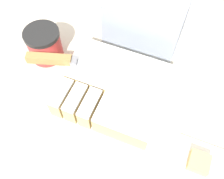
{
  "coord_description": "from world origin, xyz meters",
  "views": [
    {
      "loc": [
        0.17,
        -0.4,
        1.56
      ],
      "look_at": [
        0.04,
        -0.08,
        0.99
      ],
      "focal_mm": 42.0,
      "sensor_mm": 36.0,
      "label": 1
    }
  ],
  "objects_px": {
    "coffee_cup": "(44,44)",
    "storage_box": "(147,15)",
    "cake": "(114,89)",
    "knife": "(64,60)",
    "brownie": "(199,162)",
    "cake_board": "(112,96)"
  },
  "relations": [
    {
      "from": "coffee_cup",
      "to": "storage_box",
      "type": "xyz_separation_m",
      "value": [
        0.24,
        0.2,
        0.02
      ]
    },
    {
      "from": "knife",
      "to": "storage_box",
      "type": "relative_size",
      "value": 1.51
    },
    {
      "from": "knife",
      "to": "coffee_cup",
      "type": "distance_m",
      "value": 0.11
    },
    {
      "from": "cake_board",
      "to": "storage_box",
      "type": "bearing_deg",
      "value": 88.59
    },
    {
      "from": "knife",
      "to": "brownie",
      "type": "height_order",
      "value": "knife"
    },
    {
      "from": "cake",
      "to": "brownie",
      "type": "xyz_separation_m",
      "value": [
        0.25,
        -0.1,
        -0.02
      ]
    },
    {
      "from": "cake",
      "to": "brownie",
      "type": "relative_size",
      "value": 5.53
    },
    {
      "from": "cake",
      "to": "coffee_cup",
      "type": "distance_m",
      "value": 0.24
    },
    {
      "from": "cake_board",
      "to": "coffee_cup",
      "type": "relative_size",
      "value": 3.15
    },
    {
      "from": "brownie",
      "to": "coffee_cup",
      "type": "bearing_deg",
      "value": 162.15
    },
    {
      "from": "cake_board",
      "to": "coffee_cup",
      "type": "xyz_separation_m",
      "value": [
        -0.23,
        0.06,
        0.04
      ]
    },
    {
      "from": "cake_board",
      "to": "storage_box",
      "type": "xyz_separation_m",
      "value": [
        0.01,
        0.26,
        0.07
      ]
    },
    {
      "from": "coffee_cup",
      "to": "brownie",
      "type": "xyz_separation_m",
      "value": [
        0.48,
        -0.16,
        -0.03
      ]
    },
    {
      "from": "cake",
      "to": "knife",
      "type": "height_order",
      "value": "knife"
    },
    {
      "from": "cake_board",
      "to": "knife",
      "type": "distance_m",
      "value": 0.16
    },
    {
      "from": "coffee_cup",
      "to": "storage_box",
      "type": "distance_m",
      "value": 0.31
    },
    {
      "from": "cake_board",
      "to": "coffee_cup",
      "type": "bearing_deg",
      "value": 165.12
    },
    {
      "from": "cake_board",
      "to": "brownie",
      "type": "relative_size",
      "value": 6.65
    },
    {
      "from": "knife",
      "to": "cake_board",
      "type": "bearing_deg",
      "value": -22.39
    },
    {
      "from": "cake_board",
      "to": "brownie",
      "type": "height_order",
      "value": "brownie"
    },
    {
      "from": "cake_board",
      "to": "cake",
      "type": "distance_m",
      "value": 0.04
    },
    {
      "from": "cake",
      "to": "brownie",
      "type": "bearing_deg",
      "value": -21.43
    }
  ]
}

